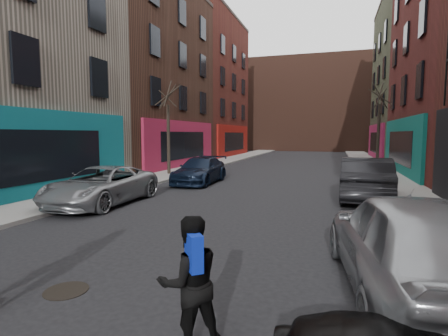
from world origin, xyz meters
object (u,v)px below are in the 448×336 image
Objects in this scene: tree_left_far at (168,120)px; parked_right_far at (413,244)px; manhole at (66,291)px; tree_right_far at (379,119)px; parked_right_end at (366,179)px; parked_left_end at (200,170)px; parked_left_far at (102,185)px; pedestrian at (190,281)px.

parked_right_far is at bearing -51.27° from tree_left_far.
tree_left_far is 9.29× the size of manhole.
tree_right_far is (12.40, 6.00, 0.15)m from tree_left_far.
parked_right_end is (10.80, -4.90, -2.55)m from tree_left_far.
parked_left_end is at bearing 101.38° from manhole.
parked_left_end is at bearing -39.34° from tree_left_far.
parked_left_far reaches higher than parked_left_end.
pedestrian is at bearing -62.85° from tree_left_far.
parked_right_far reaches higher than parked_left_far.
parked_left_far is 9.94m from parked_right_end.
tree_right_far is at bearing 25.82° from tree_left_far.
tree_left_far is at bearing 110.31° from manhole.
tree_right_far reaches higher than tree_left_far.
manhole is at bearing 8.06° from parked_right_far.
tree_right_far is 1.48× the size of parked_left_end.
parked_right_end is at bearing 61.88° from manhole.
parked_right_far is at bearing 92.81° from parked_right_end.
manhole is (-5.28, -1.40, -0.85)m from parked_right_far.
pedestrian is at bearing -48.52° from parked_left_far.
pedestrian is (6.40, -6.95, 0.12)m from parked_left_far.
parked_right_end is at bearing 21.04° from parked_left_far.
pedestrian reaches higher than manhole.
parked_right_far is (7.77, -10.98, 0.19)m from parked_left_end.
tree_right_far is at bearing 71.65° from manhole.
parked_right_end reaches higher than parked_left_far.
parked_left_end is 2.86× the size of pedestrian.
tree_left_far is 13.78m from tree_right_far.
parked_right_far is at bearing -28.71° from parked_left_far.
parked_right_end is (-1.60, -10.90, -2.70)m from tree_right_far.
tree_left_far is at bearing -154.18° from tree_right_far.
tree_right_far is 22.23m from manhole.
parked_right_end is (7.80, -2.44, 0.16)m from parked_left_end.
tree_left_far reaches higher than manhole.
parked_right_far is 8.54m from parked_right_end.
tree_left_far is at bearing -101.34° from pedestrian.
pedestrian reaches higher than parked_left_far.
manhole is (-2.51, 0.77, -0.80)m from pedestrian.
tree_left_far is 4.06× the size of pedestrian.
tree_right_far is 9.71× the size of manhole.
parked_right_far is (9.17, -4.78, 0.17)m from parked_left_far.
tree_right_far is at bearing 52.43° from parked_left_far.
pedestrian is at bearing 78.34° from parked_right_end.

